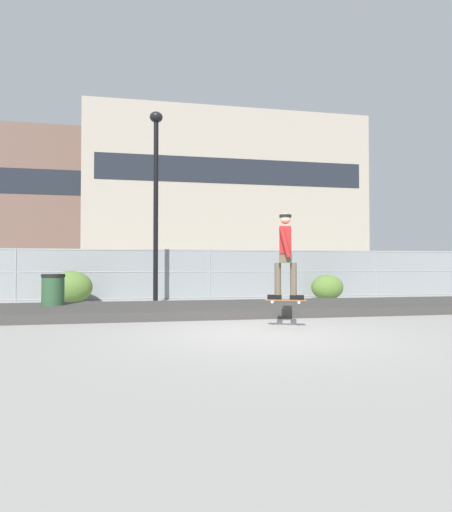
% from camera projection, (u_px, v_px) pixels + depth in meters
% --- Properties ---
extents(ground_plane, '(120.00, 120.00, 0.00)m').
position_uv_depth(ground_plane, '(264.00, 332.00, 7.57)').
color(ground_plane, gray).
extents(gravel_berm, '(17.83, 2.93, 0.21)m').
position_uv_depth(gravel_berm, '(232.00, 308.00, 10.72)').
color(gravel_berm, '#3D3A38').
rests_on(gravel_berm, ground_plane).
extents(skateboard, '(0.82, 0.47, 0.07)m').
position_uv_depth(skateboard, '(286.00, 300.00, 7.96)').
color(skateboard, '#9E5B33').
extents(skater, '(0.71, 0.62, 1.71)m').
position_uv_depth(skater, '(285.00, 251.00, 7.98)').
color(skater, black).
rests_on(skater, skateboard).
extents(chain_fence, '(27.13, 0.06, 1.85)m').
position_uv_depth(chain_fence, '(210.00, 274.00, 15.02)').
color(chain_fence, gray).
rests_on(chain_fence, ground_plane).
extents(street_lamp, '(0.44, 0.44, 6.48)m').
position_uv_depth(street_lamp, '(156.00, 183.00, 13.59)').
color(street_lamp, black).
rests_on(street_lamp, ground_plane).
extents(parked_car_near, '(4.51, 2.16, 1.66)m').
position_uv_depth(parked_car_near, '(72.00, 275.00, 17.60)').
color(parked_car_near, '#474C54').
rests_on(parked_car_near, ground_plane).
extents(parked_car_mid, '(4.50, 2.15, 1.66)m').
position_uv_depth(parked_car_mid, '(209.00, 274.00, 18.73)').
color(parked_car_mid, silver).
rests_on(parked_car_mid, ground_plane).
extents(parked_car_far, '(4.40, 1.95, 1.66)m').
position_uv_depth(parked_car_far, '(331.00, 274.00, 20.00)').
color(parked_car_far, maroon).
rests_on(parked_car_far, ground_plane).
extents(library_building, '(21.83, 15.10, 15.33)m').
position_uv_depth(library_building, '(72.00, 211.00, 47.20)').
color(library_building, brown).
rests_on(library_building, ground_plane).
extents(office_block, '(28.94, 13.86, 17.04)m').
position_uv_depth(office_block, '(223.00, 202.00, 46.39)').
color(office_block, '#9E9384').
rests_on(office_block, ground_plane).
extents(shrub_left, '(1.39, 1.14, 1.08)m').
position_uv_depth(shrub_left, '(70.00, 287.00, 13.10)').
color(shrub_left, '#567A33').
rests_on(shrub_left, ground_plane).
extents(shrub_center, '(1.18, 0.97, 0.91)m').
position_uv_depth(shrub_center, '(327.00, 287.00, 14.62)').
color(shrub_center, '#567A33').
rests_on(shrub_center, ground_plane).
extents(trash_bin, '(0.59, 0.59, 1.03)m').
position_uv_depth(trash_bin, '(53.00, 294.00, 10.50)').
color(trash_bin, '#2D5133').
rests_on(trash_bin, ground_plane).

